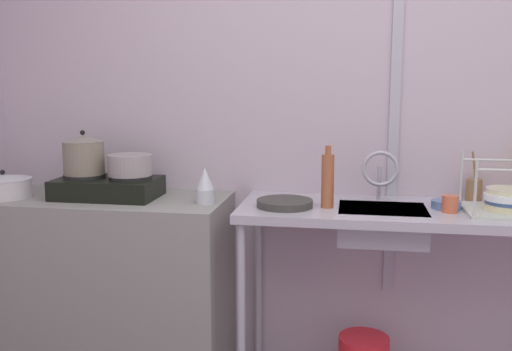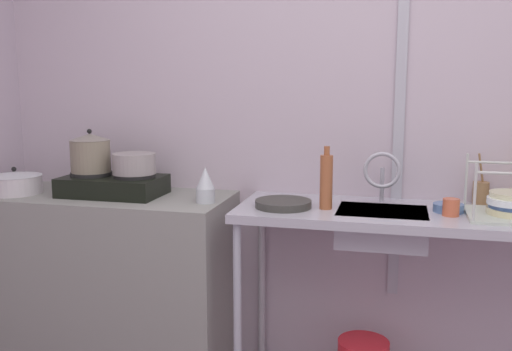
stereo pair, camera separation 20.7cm
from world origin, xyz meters
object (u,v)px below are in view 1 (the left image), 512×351
pot_on_right_burner (130,165)px  percolator (205,186)px  sink_basin (382,224)px  stove (108,187)px  cup_by_rack (450,204)px  faucet (380,170)px  small_bowl_on_drainboard (446,205)px  bottle_by_sink (328,180)px  frying_pan (285,203)px  pot_beside_stove (3,186)px  dish_rack (508,202)px  utensil_jar (474,189)px  pot_on_left_burner (84,154)px

pot_on_right_burner → percolator: bearing=-7.9°
sink_basin → stove: bearing=179.2°
sink_basin → cup_by_rack: (0.28, -0.03, 0.11)m
pot_on_right_burner → faucet: 1.19m
cup_by_rack → small_bowl_on_drainboard: (-0.00, 0.07, -0.02)m
bottle_by_sink → cup_by_rack: bearing=-0.6°
percolator → sink_basin: percolator is taller
stove → pot_on_right_burner: (0.12, 0.00, 0.11)m
frying_pan → stove: bearing=175.9°
pot_on_right_burner → faucet: bearing=4.7°
pot_beside_stove → sink_basin: size_ratio=0.69×
faucet → dish_rack: 0.56m
utensil_jar → pot_on_right_burner: bearing=-172.5°
pot_on_left_burner → percolator: bearing=-4.9°
cup_by_rack → bottle_by_sink: bearing=179.4°
percolator → faucet: bearing=10.7°
faucet → cup_by_rack: faucet is taller
faucet → pot_beside_stove: bearing=-174.4°
frying_pan → utensil_jar: bearing=17.7°
frying_pan → dish_rack: (0.96, 0.05, 0.03)m
utensil_jar → cup_by_rack: bearing=-119.4°
pot_on_left_burner → faucet: (1.42, 0.10, -0.06)m
pot_beside_stove → small_bowl_on_drainboard: (2.09, 0.10, -0.04)m
cup_by_rack → bottle_by_sink: (-0.53, 0.01, 0.09)m
pot_on_right_burner → utensil_jar: utensil_jar is taller
pot_on_left_burner → frying_pan: 1.01m
cup_by_rack → bottle_by_sink: bottle_by_sink is taller
small_bowl_on_drainboard → bottle_by_sink: (-0.52, -0.07, 0.11)m
pot_on_left_burner → dish_rack: size_ratio=0.60×
pot_beside_stove → faucet: faucet is taller
sink_basin → dish_rack: (0.53, 0.00, 0.12)m
pot_on_right_burner → dish_rack: (1.72, -0.02, -0.12)m
stove → percolator: 0.51m
pot_on_left_burner → frying_pan: size_ratio=0.85×
small_bowl_on_drainboard → percolator: bearing=-176.0°
pot_on_right_burner → pot_beside_stove: bearing=-172.5°
pot_beside_stove → utensil_jar: utensil_jar is taller
sink_basin → pot_beside_stove: bearing=-178.0°
faucet → utensil_jar: bearing=14.7°
percolator → frying_pan: size_ratio=0.66×
stove → pot_beside_stove: 0.51m
pot_on_left_burner → pot_beside_stove: bearing=-168.1°
pot_on_right_burner → cup_by_rack: size_ratio=2.85×
percolator → dish_rack: (1.33, 0.04, -0.03)m
dish_rack → pot_on_left_burner: bearing=179.5°
cup_by_rack → utensil_jar: utensil_jar is taller
bottle_by_sink → percolator: bearing=-179.3°
pot_on_left_burner → faucet: size_ratio=0.88×
small_bowl_on_drainboard → utensil_jar: bearing=51.3°
dish_rack → utensil_jar: dish_rack is taller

